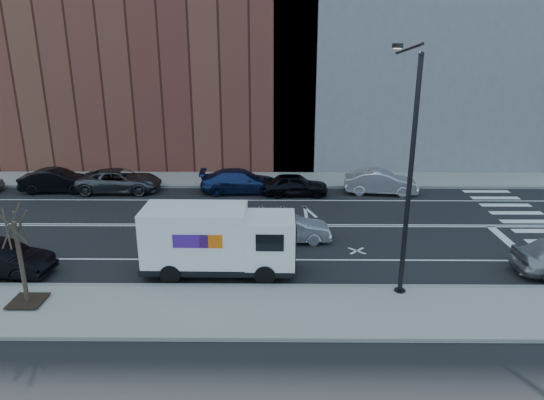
{
  "coord_description": "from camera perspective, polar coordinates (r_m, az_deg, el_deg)",
  "views": [
    {
      "loc": [
        2.18,
        -24.2,
        9.34
      ],
      "look_at": [
        1.98,
        0.1,
        1.4
      ],
      "focal_mm": 32.0,
      "sensor_mm": 36.0,
      "label": 1
    }
  ],
  "objects": [
    {
      "name": "street_tree",
      "position": [
        19.9,
        -27.3,
        -7.41
      ],
      "size": [
        1.2,
        1.2,
        3.75
      ],
      "color": "black",
      "rests_on": "ground"
    },
    {
      "name": "far_parked_f",
      "position": [
        31.94,
        12.66,
        2.06
      ],
      "size": [
        4.73,
        2.04,
        1.51
      ],
      "primitive_type": "imported",
      "rotation": [
        0.0,
        0.0,
        1.47
      ],
      "color": "silver",
      "rests_on": "ground"
    },
    {
      "name": "crosswalk",
      "position": [
        29.39,
        28.53,
        -2.72
      ],
      "size": [
        3.0,
        14.0,
        0.01
      ],
      "primitive_type": null,
      "color": "white",
      "rests_on": "ground"
    },
    {
      "name": "far_parked_b",
      "position": [
        34.46,
        -23.94,
        2.08
      ],
      "size": [
        4.63,
        1.76,
        1.51
      ],
      "primitive_type": "imported",
      "rotation": [
        0.0,
        0.0,
        1.61
      ],
      "color": "black",
      "rests_on": "ground"
    },
    {
      "name": "far_parked_e",
      "position": [
        30.84,
        2.76,
        1.82
      ],
      "size": [
        4.17,
        1.74,
        1.41
      ],
      "primitive_type": "imported",
      "rotation": [
        0.0,
        0.0,
        1.59
      ],
      "color": "black",
      "rests_on": "ground"
    },
    {
      "name": "sidewalk_near",
      "position": [
        18.1,
        -6.68,
        -12.82
      ],
      "size": [
        44.0,
        3.6,
        0.15
      ],
      "primitive_type": "cube",
      "color": "gray",
      "rests_on": "ground"
    },
    {
      "name": "far_parked_d",
      "position": [
        31.48,
        -3.71,
        2.24
      ],
      "size": [
        5.32,
        2.39,
        1.51
      ],
      "primitive_type": "imported",
      "rotation": [
        0.0,
        0.0,
        1.62
      ],
      "color": "navy",
      "rests_on": "ground"
    },
    {
      "name": "fedex_van",
      "position": [
        20.31,
        -6.4,
        -4.64
      ],
      "size": [
        6.4,
        2.35,
        2.91
      ],
      "rotation": [
        0.0,
        0.0,
        -0.01
      ],
      "color": "black",
      "rests_on": "ground"
    },
    {
      "name": "driving_sedan",
      "position": [
        23.7,
        1.93,
        -3.36
      ],
      "size": [
        4.17,
        1.67,
        1.35
      ],
      "primitive_type": "imported",
      "rotation": [
        0.0,
        0.0,
        1.63
      ],
      "color": "silver",
      "rests_on": "ground"
    },
    {
      "name": "curb_far",
      "position": [
        32.61,
        -3.38,
        1.58
      ],
      "size": [
        44.0,
        0.25,
        0.17
      ],
      "primitive_type": "cube",
      "color": "gray",
      "rests_on": "ground"
    },
    {
      "name": "ground",
      "position": [
        26.03,
        -4.37,
        -2.99
      ],
      "size": [
        120.0,
        120.0,
        0.0
      ],
      "primitive_type": "plane",
      "color": "black",
      "rests_on": "ground"
    },
    {
      "name": "far_parked_c",
      "position": [
        33.08,
        -17.48,
        2.18
      ],
      "size": [
        5.37,
        2.51,
        1.49
      ],
      "primitive_type": "imported",
      "rotation": [
        0.0,
        0.0,
        1.58
      ],
      "color": "#45484C",
      "rests_on": "ground"
    },
    {
      "name": "streetlight",
      "position": [
        18.44,
        15.65,
        4.07
      ],
      "size": [
        0.44,
        4.02,
        9.34
      ],
      "color": "black",
      "rests_on": "ground"
    },
    {
      "name": "sidewalk_far",
      "position": [
        34.34,
        -3.19,
        2.42
      ],
      "size": [
        44.0,
        3.6,
        0.15
      ],
      "primitive_type": "cube",
      "color": "gray",
      "rests_on": "ground"
    },
    {
      "name": "curb_near",
      "position": [
        19.65,
        -6.05,
        -10.11
      ],
      "size": [
        44.0,
        0.25,
        0.17
      ],
      "primitive_type": "cube",
      "color": "gray",
      "rests_on": "ground"
    },
    {
      "name": "road_markings",
      "position": [
        26.03,
        -4.37,
        -2.98
      ],
      "size": [
        40.0,
        8.6,
        0.01
      ],
      "primitive_type": null,
      "color": "white",
      "rests_on": "ground"
    },
    {
      "name": "bldg_brick",
      "position": [
        41.11,
        -14.76,
        19.86
      ],
      "size": [
        26.0,
        10.0,
        22.0
      ],
      "primitive_type": "cube",
      "color": "brown",
      "rests_on": "ground"
    }
  ]
}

